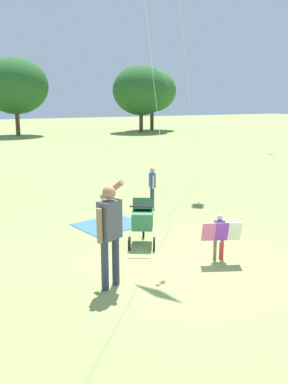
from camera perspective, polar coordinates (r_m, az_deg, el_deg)
ground_plane at (r=8.12m, az=4.86°, el=-9.77°), size 120.00×120.00×0.00m
child_with_butterfly_kite at (r=8.19m, az=10.36°, el=-5.54°), size 0.76×0.47×0.93m
person_adult_flyer at (r=6.82m, az=-4.78°, el=-4.83°), size 0.56×0.67×1.82m
stroller at (r=8.98m, az=-0.19°, el=-3.40°), size 0.85×1.09×1.03m
person_couple_left at (r=12.06m, az=1.14°, el=1.17°), size 0.22×0.36×1.16m
picnic_blanket at (r=10.47m, az=-4.82°, el=-4.50°), size 1.76×1.56×0.02m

